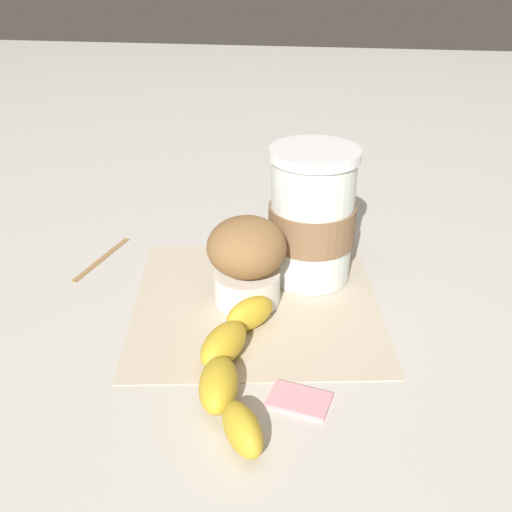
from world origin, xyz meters
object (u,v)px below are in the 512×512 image
(banana, at_px, (232,364))
(sugar_packet, at_px, (299,398))
(coffee_cup, at_px, (312,217))
(muffin, at_px, (247,260))

(banana, xyz_separation_m, sugar_packet, (0.02, 0.06, -0.01))
(sugar_packet, bearing_deg, banana, -108.66)
(coffee_cup, relative_size, muffin, 1.57)
(coffee_cup, distance_m, muffin, 0.09)
(muffin, distance_m, sugar_packet, 0.16)
(muffin, distance_m, banana, 0.12)
(coffee_cup, xyz_separation_m, muffin, (0.06, -0.06, -0.02))
(coffee_cup, relative_size, banana, 0.71)
(muffin, xyz_separation_m, banana, (0.12, 0.00, -0.03))
(muffin, relative_size, sugar_packet, 1.86)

